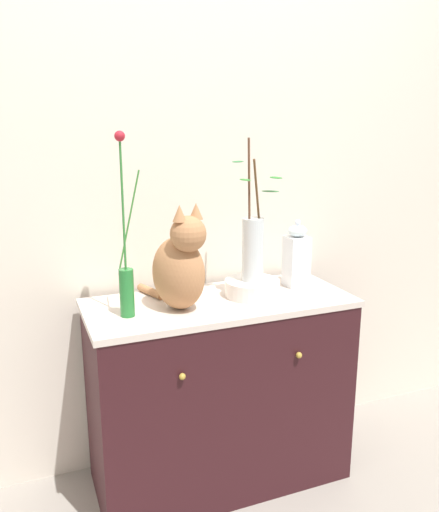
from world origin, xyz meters
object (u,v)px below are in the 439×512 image
cat_sitting (180,266)px  sideboard (220,391)px  vase_slim_green (126,275)px  jar_lidded_porcelain (297,256)px  vase_glass_clear (253,246)px  bowl_porcelain (252,288)px

cat_sitting → sideboard: bearing=12.5°
cat_sitting → vase_slim_green: 0.20m
jar_lidded_porcelain → vase_glass_clear: bearing=-167.0°
bowl_porcelain → vase_glass_clear: bearing=-92.7°
vase_slim_green → jar_lidded_porcelain: size_ratio=2.27×
sideboard → bowl_porcelain: bowl_porcelain is taller
bowl_porcelain → sideboard: bearing=-179.2°
sideboard → vase_slim_green: (-0.38, -0.04, 0.56)m
sideboard → jar_lidded_porcelain: 0.65m
vase_slim_green → sideboard: bearing=6.2°
sideboard → cat_sitting: bearing=-167.5°
jar_lidded_porcelain → cat_sitting: bearing=-170.4°
bowl_porcelain → vase_glass_clear: 0.17m
cat_sitting → bowl_porcelain: (0.32, 0.04, -0.13)m
cat_sitting → jar_lidded_porcelain: 0.56m
bowl_porcelain → jar_lidded_porcelain: 0.26m
bowl_porcelain → vase_slim_green: bearing=-175.3°
sideboard → vase_glass_clear: bearing=0.4°
vase_slim_green → vase_glass_clear: size_ratio=1.17×
sideboard → vase_glass_clear: 0.63m
vase_slim_green → cat_sitting: bearing=0.7°
bowl_porcelain → jar_lidded_porcelain: bearing=12.8°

